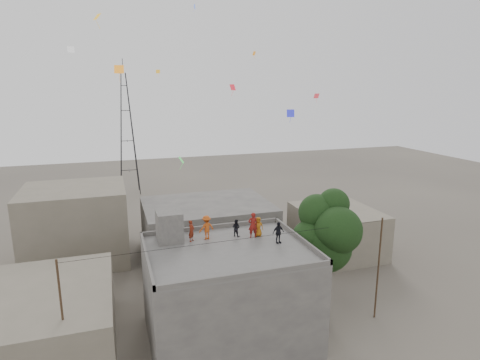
{
  "coord_description": "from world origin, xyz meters",
  "views": [
    {
      "loc": [
        -6.48,
        -22.31,
        15.88
      ],
      "look_at": [
        1.29,
        1.53,
        10.1
      ],
      "focal_mm": 30.0,
      "sensor_mm": 36.0,
      "label": 1
    }
  ],
  "objects_px": {
    "tree": "(328,233)",
    "person_dark_adult": "(278,233)",
    "stair_head_box": "(169,226)",
    "transmission_tower": "(127,134)",
    "person_red_adult": "(253,225)"
  },
  "relations": [
    {
      "from": "transmission_tower",
      "to": "person_red_adult",
      "type": "height_order",
      "value": "transmission_tower"
    },
    {
      "from": "person_red_adult",
      "to": "person_dark_adult",
      "type": "relative_size",
      "value": 1.22
    },
    {
      "from": "transmission_tower",
      "to": "person_dark_adult",
      "type": "distance_m",
      "value": 40.72
    },
    {
      "from": "stair_head_box",
      "to": "person_dark_adult",
      "type": "distance_m",
      "value": 7.08
    },
    {
      "from": "tree",
      "to": "person_red_adult",
      "type": "xyz_separation_m",
      "value": [
        -5.2,
        0.86,
        0.87
      ]
    },
    {
      "from": "stair_head_box",
      "to": "tree",
      "type": "height_order",
      "value": "tree"
    },
    {
      "from": "person_red_adult",
      "to": "person_dark_adult",
      "type": "distance_m",
      "value": 1.89
    },
    {
      "from": "stair_head_box",
      "to": "tree",
      "type": "distance_m",
      "value": 10.8
    },
    {
      "from": "tree",
      "to": "transmission_tower",
      "type": "bearing_deg",
      "value": 106.09
    },
    {
      "from": "person_red_adult",
      "to": "person_dark_adult",
      "type": "height_order",
      "value": "person_red_adult"
    },
    {
      "from": "stair_head_box",
      "to": "transmission_tower",
      "type": "distance_m",
      "value": 37.46
    },
    {
      "from": "tree",
      "to": "person_dark_adult",
      "type": "xyz_separation_m",
      "value": [
        -3.99,
        -0.58,
        0.71
      ]
    },
    {
      "from": "tree",
      "to": "stair_head_box",
      "type": "bearing_deg",
      "value": 169.26
    },
    {
      "from": "stair_head_box",
      "to": "transmission_tower",
      "type": "relative_size",
      "value": 0.1
    },
    {
      "from": "transmission_tower",
      "to": "person_red_adult",
      "type": "bearing_deg",
      "value": -80.91
    }
  ]
}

